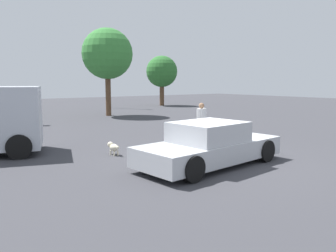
{
  "coord_description": "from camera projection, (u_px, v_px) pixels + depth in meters",
  "views": [
    {
      "loc": [
        -6.8,
        -6.94,
        2.34
      ],
      "look_at": [
        -0.33,
        1.82,
        0.9
      ],
      "focal_mm": 36.11,
      "sensor_mm": 36.0,
      "label": 1
    }
  ],
  "objects": [
    {
      "name": "ground_plane",
      "position": [
        214.0,
        162.0,
        9.84
      ],
      "size": [
        80.0,
        80.0,
        0.0
      ],
      "primitive_type": "plane",
      "color": "#38383D"
    },
    {
      "name": "sedan_foreground",
      "position": [
        210.0,
        145.0,
        9.42
      ],
      "size": [
        4.62,
        2.18,
        1.23
      ],
      "rotation": [
        0.0,
        0.0,
        0.1
      ],
      "color": "#B7BABF",
      "rests_on": "ground_plane"
    },
    {
      "name": "dog",
      "position": [
        113.0,
        147.0,
        10.81
      ],
      "size": [
        0.25,
        0.62,
        0.4
      ],
      "rotation": [
        0.0,
        0.0,
        1.6
      ],
      "color": "beige",
      "rests_on": "ground_plane"
    },
    {
      "name": "pedestrian",
      "position": [
        201.0,
        120.0,
        12.68
      ],
      "size": [
        0.52,
        0.39,
        1.55
      ],
      "rotation": [
        0.0,
        0.0,
        5.17
      ],
      "color": "gray",
      "rests_on": "ground_plane"
    },
    {
      "name": "light_post_mid",
      "position": [
        109.0,
        55.0,
        29.38
      ],
      "size": [
        0.44,
        0.44,
        6.9
      ],
      "color": "gray",
      "rests_on": "ground_plane"
    },
    {
      "name": "tree_back_left",
      "position": [
        162.0,
        72.0,
        32.63
      ],
      "size": [
        3.02,
        3.02,
        4.81
      ],
      "color": "brown",
      "rests_on": "ground_plane"
    },
    {
      "name": "tree_back_right",
      "position": [
        107.0,
        54.0,
        22.69
      ],
      "size": [
        3.41,
        3.41,
        5.9
      ],
      "color": "brown",
      "rests_on": "ground_plane"
    }
  ]
}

